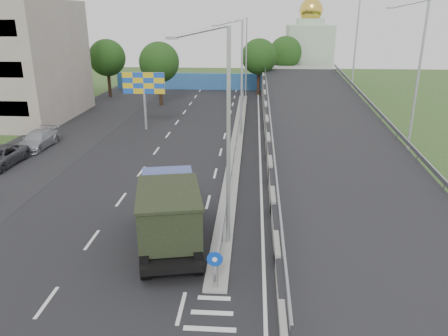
# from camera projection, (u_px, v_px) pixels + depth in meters

# --- Properties ---
(ground) EXTENTS (160.00, 160.00, 0.00)m
(ground) POSITION_uv_depth(u_px,v_px,m) (210.00, 328.00, 15.66)
(ground) COLOR #2D4C1E
(ground) RESTS_ON ground
(road_surface) EXTENTS (26.00, 90.00, 0.04)m
(road_surface) POSITION_uv_depth(u_px,v_px,m) (197.00, 156.00, 34.67)
(road_surface) COLOR black
(road_surface) RESTS_ON ground
(parking_strip) EXTENTS (8.00, 90.00, 0.05)m
(parking_strip) POSITION_uv_depth(u_px,v_px,m) (39.00, 152.00, 35.50)
(parking_strip) COLOR black
(parking_strip) RESTS_ON ground
(median) EXTENTS (1.00, 44.00, 0.20)m
(median) POSITION_uv_depth(u_px,v_px,m) (237.00, 141.00, 38.20)
(median) COLOR gray
(median) RESTS_ON ground
(overpass_ramp) EXTENTS (10.00, 50.00, 3.50)m
(overpass_ramp) POSITION_uv_depth(u_px,v_px,m) (325.00, 124.00, 37.17)
(overpass_ramp) COLOR gray
(overpass_ramp) RESTS_ON ground
(median_guardrail) EXTENTS (0.09, 44.00, 0.71)m
(median_guardrail) POSITION_uv_depth(u_px,v_px,m) (237.00, 134.00, 37.99)
(median_guardrail) COLOR gray
(median_guardrail) RESTS_ON median
(sign_bollard) EXTENTS (0.64, 0.23, 1.67)m
(sign_bollard) POSITION_uv_depth(u_px,v_px,m) (215.00, 270.00, 17.37)
(sign_bollard) COLOR black
(sign_bollard) RESTS_ON median
(lamp_post_near) EXTENTS (2.74, 0.18, 10.08)m
(lamp_post_near) POSITION_uv_depth(u_px,v_px,m) (224.00, 129.00, 19.36)
(lamp_post_near) COLOR #B2B5B7
(lamp_post_near) RESTS_ON median
(lamp_post_mid) EXTENTS (2.74, 0.18, 10.08)m
(lamp_post_mid) POSITION_uv_depth(u_px,v_px,m) (240.00, 72.00, 38.17)
(lamp_post_mid) COLOR #B2B5B7
(lamp_post_mid) RESTS_ON median
(lamp_post_far) EXTENTS (2.74, 0.18, 10.08)m
(lamp_post_far) POSITION_uv_depth(u_px,v_px,m) (245.00, 53.00, 56.99)
(lamp_post_far) COLOR #B2B5B7
(lamp_post_far) RESTS_ON median
(blue_wall) EXTENTS (30.00, 0.50, 2.40)m
(blue_wall) POSITION_uv_depth(u_px,v_px,m) (217.00, 82.00, 64.43)
(blue_wall) COLOR #2B619F
(blue_wall) RESTS_ON ground
(church) EXTENTS (7.00, 7.00, 13.80)m
(church) POSITION_uv_depth(u_px,v_px,m) (309.00, 49.00, 69.69)
(church) COLOR #B2CCAD
(church) RESTS_ON ground
(billboard) EXTENTS (4.00, 0.24, 5.50)m
(billboard) POSITION_uv_depth(u_px,v_px,m) (144.00, 86.00, 41.18)
(billboard) COLOR #B2B5B7
(billboard) RESTS_ON ground
(tree_left_mid) EXTENTS (4.80, 4.80, 7.60)m
(tree_left_mid) POSITION_uv_depth(u_px,v_px,m) (159.00, 62.00, 52.20)
(tree_left_mid) COLOR black
(tree_left_mid) RESTS_ON ground
(tree_median_far) EXTENTS (4.80, 4.80, 7.60)m
(tree_median_far) POSITION_uv_depth(u_px,v_px,m) (259.00, 57.00, 58.96)
(tree_median_far) COLOR black
(tree_median_far) RESTS_ON ground
(tree_left_far) EXTENTS (4.80, 4.80, 7.60)m
(tree_left_far) POSITION_uv_depth(u_px,v_px,m) (107.00, 58.00, 57.42)
(tree_left_far) COLOR black
(tree_left_far) RESTS_ON ground
(tree_ramp_far) EXTENTS (4.80, 4.80, 7.60)m
(tree_ramp_far) POSITION_uv_depth(u_px,v_px,m) (285.00, 53.00, 65.28)
(tree_ramp_far) COLOR black
(tree_ramp_far) RESTS_ON ground
(dump_truck) EXTENTS (4.02, 7.56, 3.16)m
(dump_truck) POSITION_uv_depth(u_px,v_px,m) (169.00, 211.00, 20.84)
(dump_truck) COLOR black
(dump_truck) RESTS_ON ground
(parked_car_d) EXTENTS (2.12, 4.97, 1.43)m
(parked_car_d) POSITION_uv_depth(u_px,v_px,m) (38.00, 140.00, 36.46)
(parked_car_d) COLOR #9FA2A8
(parked_car_d) RESTS_ON ground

